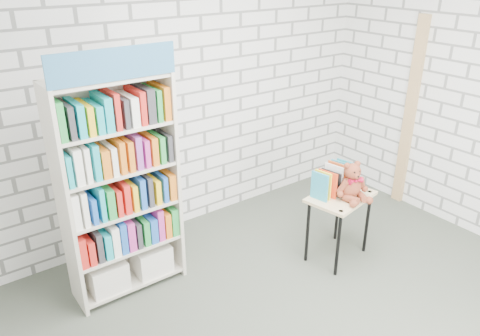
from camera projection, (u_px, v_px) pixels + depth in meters
ground at (321, 325)px, 3.64m from camera, size 4.50×4.50×0.00m
room_shell at (341, 104)px, 2.91m from camera, size 4.52×4.02×2.81m
bookshelf at (119, 188)px, 3.72m from camera, size 0.92×0.36×2.07m
display_table at (340, 204)px, 4.27m from camera, size 0.67×0.52×0.65m
table_books at (333, 180)px, 4.24m from camera, size 0.45×0.26×0.25m
teddy_bear at (353, 184)px, 4.13m from camera, size 0.31×0.31×0.34m
door_trim at (410, 114)px, 5.11m from camera, size 0.05×0.12×2.10m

